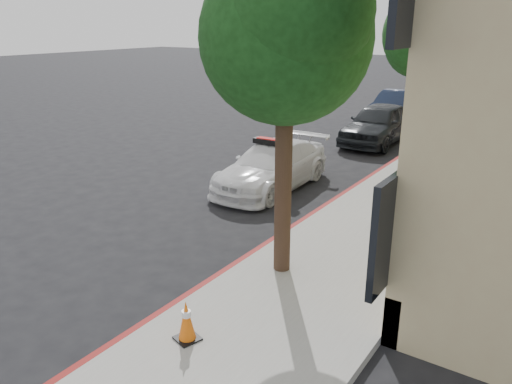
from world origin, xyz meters
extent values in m
plane|color=black|center=(0.00, 0.00, 0.00)|extent=(120.00, 120.00, 0.00)
cube|color=gray|center=(3.60, 10.00, 0.07)|extent=(3.20, 50.00, 0.15)
cube|color=maroon|center=(2.06, 10.00, 0.07)|extent=(0.12, 50.00, 0.15)
cylinder|color=black|center=(2.90, -2.00, 1.80)|extent=(0.30, 0.30, 3.30)
sphere|color=#113310|center=(2.90, -2.00, 4.25)|extent=(2.80, 2.80, 2.80)
sphere|color=#113310|center=(3.30, -2.30, 4.65)|extent=(2.24, 2.24, 2.24)
sphere|color=#113310|center=(2.55, -1.70, 3.95)|extent=(2.10, 2.10, 2.10)
cylinder|color=black|center=(2.90, 6.00, 1.74)|extent=(0.30, 0.30, 3.19)
sphere|color=#113310|center=(2.90, 6.00, 4.14)|extent=(2.60, 2.60, 2.60)
sphere|color=#113310|center=(3.30, 5.70, 4.54)|extent=(2.08, 2.08, 2.08)
sphere|color=#113310|center=(2.55, 6.30, 3.84)|extent=(1.95, 1.95, 1.95)
cylinder|color=black|center=(2.90, 14.00, 1.86)|extent=(0.30, 0.30, 3.41)
sphere|color=#113310|center=(2.90, 14.00, 4.36)|extent=(3.00, 3.00, 3.00)
sphere|color=#113310|center=(3.30, 13.70, 4.76)|extent=(2.40, 2.40, 2.40)
sphere|color=#113310|center=(2.55, 14.30, 4.06)|extent=(2.25, 2.25, 2.25)
imported|color=white|center=(-0.01, 2.27, 0.64)|extent=(1.87, 4.42, 1.27)
cube|color=black|center=(-0.01, 2.27, 1.33)|extent=(1.11, 0.30, 0.14)
cube|color=#A50A07|center=(-0.01, 2.27, 1.39)|extent=(0.90, 0.24, 0.06)
imported|color=black|center=(0.47, 9.18, 0.77)|extent=(1.85, 4.51, 1.53)
imported|color=#162039|center=(-0.27, 13.47, 0.73)|extent=(1.57, 4.45, 1.46)
cylinder|color=silver|center=(3.68, 1.65, 0.20)|extent=(0.33, 0.33, 0.10)
cylinder|color=silver|center=(3.68, 1.65, 0.54)|extent=(0.25, 0.25, 0.57)
ellipsoid|color=#131356|center=(3.68, 1.65, 0.92)|extent=(0.27, 0.27, 0.19)
cylinder|color=silver|center=(3.68, 1.65, 0.67)|extent=(0.37, 0.19, 0.10)
cylinder|color=silver|center=(3.68, 1.65, 0.67)|extent=(0.15, 0.21, 0.10)
cube|color=black|center=(2.90, -4.63, 0.16)|extent=(0.40, 0.40, 0.03)
cone|color=orange|center=(2.90, -4.63, 0.47)|extent=(0.25, 0.25, 0.59)
cylinder|color=white|center=(2.90, -4.63, 0.57)|extent=(0.13, 0.13, 0.09)
camera|label=1|loc=(7.13, -9.15, 4.51)|focal=35.00mm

